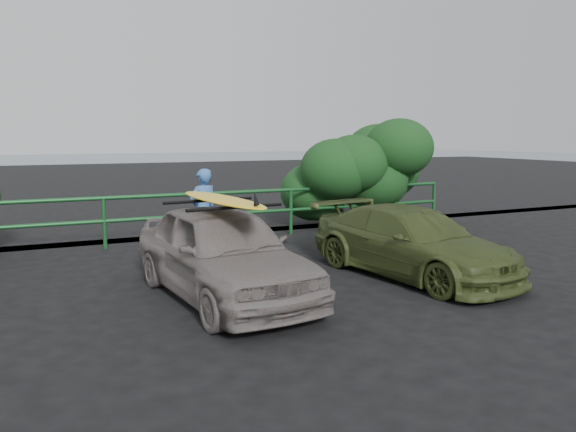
% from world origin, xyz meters
% --- Properties ---
extents(ground, '(80.00, 80.00, 0.00)m').
position_xyz_m(ground, '(0.00, 0.00, 0.00)').
color(ground, black).
extents(ocean, '(200.00, 200.00, 0.00)m').
position_xyz_m(ocean, '(0.00, 60.00, 0.00)').
color(ocean, slate).
rests_on(ocean, ground).
extents(guardrail, '(14.00, 0.08, 1.04)m').
position_xyz_m(guardrail, '(0.00, 5.00, 0.52)').
color(guardrail, '#154A20').
rests_on(guardrail, ground).
extents(shrub_right, '(3.20, 2.40, 2.49)m').
position_xyz_m(shrub_right, '(5.00, 5.50, 1.25)').
color(shrub_right, '#173F18').
rests_on(shrub_right, ground).
extents(sedan, '(1.86, 3.86, 1.27)m').
position_xyz_m(sedan, '(0.04, 0.87, 0.64)').
color(sedan, slate).
rests_on(sedan, ground).
extents(olive_vehicle, '(2.08, 3.91, 1.08)m').
position_xyz_m(olive_vehicle, '(3.13, 0.79, 0.54)').
color(olive_vehicle, '#38451E').
rests_on(olive_vehicle, ground).
extents(man, '(0.66, 0.53, 1.58)m').
position_xyz_m(man, '(0.70, 4.01, 0.79)').
color(man, '#396AAD').
rests_on(man, ground).
extents(roof_rack, '(1.40, 1.05, 0.04)m').
position_xyz_m(roof_rack, '(0.04, 0.87, 1.29)').
color(roof_rack, black).
rests_on(roof_rack, sedan).
extents(surfboard, '(0.74, 2.47, 0.07)m').
position_xyz_m(surfboard, '(0.04, 0.87, 1.35)').
color(surfboard, yellow).
rests_on(surfboard, roof_rack).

